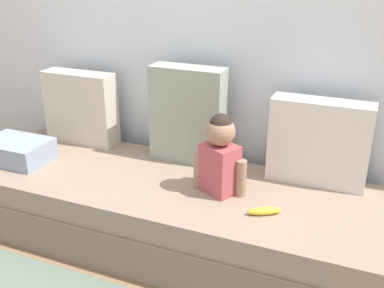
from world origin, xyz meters
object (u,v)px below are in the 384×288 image
Objects in this scene: toddler at (220,154)px; couch at (167,211)px; banana at (264,211)px; folded_blanket at (17,150)px; throw_pillow_right at (319,142)px; throw_pillow_center at (188,115)px; throw_pillow_left at (81,108)px.

couch is at bearing 179.92° from toddler.
folded_blanket is at bearing 178.69° from banana.
folded_blanket reaches higher than banana.
banana is at bearing -110.75° from throw_pillow_right.
folded_blanket is at bearing -156.45° from throw_pillow_center.
couch is 14.68× the size of banana.
throw_pillow_left is 0.78m from throw_pillow_center.
throw_pillow_right is 1.33× the size of folded_blanket.
couch is 1.01m from folded_blanket.
throw_pillow_right reaches higher than banana.
throw_pillow_left is at bearing 65.29° from folded_blanket.
throw_pillow_left reaches higher than throw_pillow_right.
banana is (-0.17, -0.46, -0.22)m from throw_pillow_right.
toddler is at bearing 4.63° from folded_blanket.
folded_blanket is (-1.28, -0.10, -0.15)m from toddler.
throw_pillow_left is 1.14m from toddler.
couch is 4.28× the size of throw_pillow_center.
throw_pillow_center is 0.45m from toddler.
throw_pillow_left reaches higher than toddler.
toddler is at bearing 153.77° from banana.
banana is at bearing -26.23° from toddler.
couch is 0.58m from throw_pillow_center.
throw_pillow_center is 3.43× the size of banana.
throw_pillow_center reaches higher than folded_blanket.
folded_blanket is (-1.57, 0.04, 0.05)m from banana.
banana is at bearing -1.31° from folded_blanket.
banana is at bearing -37.33° from throw_pillow_center.
couch is at bearing -157.69° from throw_pillow_right.
throw_pillow_right is at bearing 69.25° from banana.
banana is 0.42× the size of folded_blanket.
throw_pillow_left is 2.86× the size of banana.
couch is at bearing -22.31° from throw_pillow_left.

